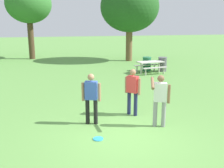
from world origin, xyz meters
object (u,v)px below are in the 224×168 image
at_px(person_thrower, 160,97).
at_px(tree_far_right, 29,4).
at_px(trash_can_further_along, 147,64).
at_px(picnic_table_near, 150,65).
at_px(trash_can_beside_table, 162,64).
at_px(person_bystander, 133,89).
at_px(frisbee, 98,139).
at_px(tree_slender_mid, 130,7).
at_px(person_catcher, 91,96).

distance_m(person_thrower, tree_far_right, 18.56).
bearing_deg(person_thrower, trash_can_further_along, 68.85).
relative_size(picnic_table_near, trash_can_beside_table, 1.92).
bearing_deg(person_thrower, person_bystander, 109.75).
bearing_deg(frisbee, tree_far_right, 96.59).
bearing_deg(tree_slender_mid, tree_far_right, 156.36).
bearing_deg(frisbee, tree_slender_mid, 67.35).
xyz_separation_m(person_thrower, frisbee, (-2.04, -0.37, -0.95)).
distance_m(picnic_table_near, trash_can_further_along, 0.79).
height_order(person_bystander, trash_can_further_along, person_bystander).
distance_m(trash_can_beside_table, tree_slender_mid, 6.76).
height_order(tree_far_right, tree_slender_mid, tree_slender_mid).
height_order(person_catcher, tree_slender_mid, tree_slender_mid).
distance_m(frisbee, tree_slender_mid, 16.33).
distance_m(person_catcher, trash_can_beside_table, 10.22).
bearing_deg(trash_can_beside_table, trash_can_further_along, 158.83).
height_order(person_thrower, trash_can_further_along, person_thrower).
bearing_deg(person_thrower, picnic_table_near, 67.62).
xyz_separation_m(trash_can_beside_table, tree_slender_mid, (-0.48, 5.42, 4.00)).
bearing_deg(trash_can_further_along, person_thrower, -111.15).
relative_size(person_catcher, tree_slender_mid, 0.25).
xyz_separation_m(trash_can_further_along, tree_slender_mid, (0.50, 5.04, 4.00)).
xyz_separation_m(person_catcher, tree_far_right, (-2.14, 16.89, 3.87)).
height_order(frisbee, trash_can_further_along, trash_can_further_along).
height_order(frisbee, trash_can_beside_table, trash_can_beside_table).
xyz_separation_m(picnic_table_near, tree_slender_mid, (0.59, 5.82, 3.92)).
bearing_deg(person_catcher, trash_can_beside_table, 50.70).
relative_size(person_bystander, tree_slender_mid, 0.25).
distance_m(picnic_table_near, trash_can_beside_table, 1.15).
xyz_separation_m(trash_can_beside_table, trash_can_further_along, (-0.98, 0.38, 0.00)).
relative_size(person_thrower, trash_can_beside_table, 1.71).
height_order(person_thrower, trash_can_beside_table, person_thrower).
xyz_separation_m(person_bystander, picnic_table_near, (3.86, 7.07, -0.38)).
relative_size(frisbee, tree_slender_mid, 0.04).
height_order(frisbee, picnic_table_near, picnic_table_near).
xyz_separation_m(person_thrower, trash_can_further_along, (3.51, 9.08, -0.48)).
distance_m(picnic_table_near, tree_far_right, 12.76).
bearing_deg(frisbee, person_thrower, 10.31).
bearing_deg(tree_slender_mid, person_bystander, -109.04).
bearing_deg(frisbee, trash_can_beside_table, 54.27).
bearing_deg(trash_can_beside_table, tree_slender_mid, 95.05).
relative_size(person_catcher, person_bystander, 1.00).
relative_size(trash_can_beside_table, tree_far_right, 0.15).
xyz_separation_m(person_thrower, picnic_table_near, (3.42, 8.30, -0.40)).
bearing_deg(person_catcher, tree_far_right, 97.23).
bearing_deg(person_bystander, frisbee, -134.99).
distance_m(person_thrower, tree_slender_mid, 15.10).
relative_size(frisbee, tree_far_right, 0.04).
relative_size(tree_far_right, tree_slender_mid, 0.99).
bearing_deg(tree_far_right, picnic_table_near, -51.22).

